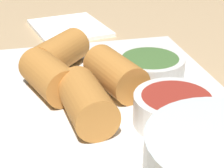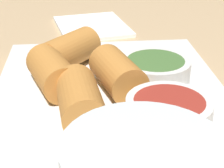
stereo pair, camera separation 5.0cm
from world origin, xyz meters
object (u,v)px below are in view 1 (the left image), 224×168
(serving_plate, at_px, (112,104))
(dipping_bowl_far, at_px, (175,109))
(dipping_bowl_near, at_px, (150,68))
(napkin, at_px, (69,28))

(serving_plate, bearing_deg, dipping_bowl_far, 37.03)
(dipping_bowl_near, distance_m, dipping_bowl_far, 0.09)
(dipping_bowl_far, relative_size, napkin, 0.51)
(serving_plate, distance_m, dipping_bowl_far, 0.08)
(napkin, bearing_deg, dipping_bowl_near, 13.82)
(dipping_bowl_far, xyz_separation_m, napkin, (-0.35, -0.06, -0.03))
(dipping_bowl_near, bearing_deg, serving_plate, -59.62)
(dipping_bowl_far, height_order, napkin, dipping_bowl_far)
(napkin, bearing_deg, serving_plate, 1.98)
(dipping_bowl_near, xyz_separation_m, napkin, (-0.25, -0.06, -0.03))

